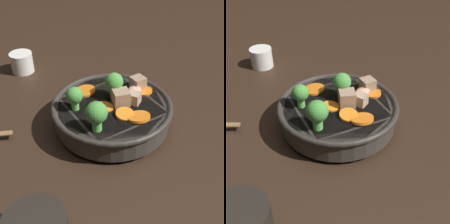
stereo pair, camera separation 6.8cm
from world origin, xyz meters
TOP-DOWN VIEW (x-y plane):
  - ground_plane at (0.00, 0.00)m, footprint 3.00×3.00m
  - stirfry_bowl at (-0.00, 0.00)m, footprint 0.26×0.26m
  - tea_cup at (0.29, 0.21)m, footprint 0.06×0.06m

SIDE VIEW (x-z plane):
  - ground_plane at x=0.00m, z-range 0.00..0.00m
  - tea_cup at x=0.29m, z-range 0.00..0.06m
  - stirfry_bowl at x=0.00m, z-range -0.02..0.10m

